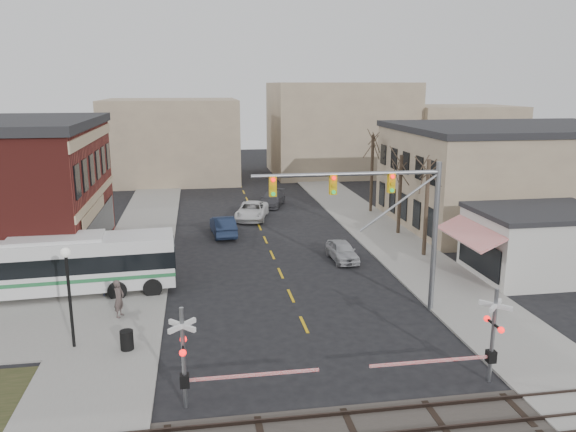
% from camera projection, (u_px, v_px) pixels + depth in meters
% --- Properties ---
extents(ground, '(160.00, 160.00, 0.00)m').
position_uv_depth(ground, '(312.00, 342.00, 26.35)').
color(ground, black).
rests_on(ground, ground).
extents(sidewalk_west, '(5.00, 60.00, 0.12)m').
position_uv_depth(sidewalk_west, '(142.00, 238.00, 44.07)').
color(sidewalk_west, gray).
rests_on(sidewalk_west, ground).
extents(sidewalk_east, '(5.00, 60.00, 0.12)m').
position_uv_depth(sidewalk_east, '(375.00, 228.00, 47.04)').
color(sidewalk_east, gray).
rests_on(sidewalk_east, ground).
extents(tan_building, '(20.30, 15.30, 8.50)m').
position_uv_depth(tan_building, '(517.00, 175.00, 48.03)').
color(tan_building, gray).
rests_on(tan_building, ground).
extents(awning_shop, '(9.74, 6.20, 4.30)m').
position_uv_depth(awning_shop, '(540.00, 243.00, 35.08)').
color(awning_shop, beige).
rests_on(awning_shop, ground).
extents(tree_east_a, '(0.28, 0.28, 6.75)m').
position_uv_depth(tree_east_a, '(426.00, 208.00, 38.72)').
color(tree_east_a, '#382B21').
rests_on(tree_east_a, sidewalk_east).
extents(tree_east_b, '(0.28, 0.28, 6.30)m').
position_uv_depth(tree_east_b, '(400.00, 194.00, 44.58)').
color(tree_east_b, '#382B21').
rests_on(tree_east_b, sidewalk_east).
extents(tree_east_c, '(0.28, 0.28, 7.20)m').
position_uv_depth(tree_east_c, '(372.00, 173.00, 52.20)').
color(tree_east_c, '#382B21').
rests_on(tree_east_c, sidewalk_east).
extents(transit_bus, '(13.10, 3.66, 3.33)m').
position_uv_depth(transit_bus, '(58.00, 264.00, 31.76)').
color(transit_bus, silver).
rests_on(transit_bus, ground).
extents(traffic_signal_mast, '(9.69, 0.30, 8.00)m').
position_uv_depth(traffic_signal_mast, '(387.00, 208.00, 28.40)').
color(traffic_signal_mast, gray).
rests_on(traffic_signal_mast, ground).
extents(rr_crossing_west, '(5.60, 1.36, 4.00)m').
position_uv_depth(rr_crossing_west, '(195.00, 358.00, 20.69)').
color(rr_crossing_west, gray).
rests_on(rr_crossing_west, ground).
extents(rr_crossing_east, '(5.60, 1.36, 4.00)m').
position_uv_depth(rr_crossing_east, '(483.00, 337.00, 22.41)').
color(rr_crossing_east, gray).
rests_on(rr_crossing_east, ground).
extents(street_lamp, '(0.44, 0.44, 4.71)m').
position_uv_depth(street_lamp, '(68.00, 277.00, 24.92)').
color(street_lamp, black).
rests_on(street_lamp, sidewalk_west).
extents(trash_bin, '(0.60, 0.60, 0.89)m').
position_uv_depth(trash_bin, '(127.00, 340.00, 25.32)').
color(trash_bin, black).
rests_on(trash_bin, sidewalk_west).
extents(car_a, '(1.74, 3.99, 1.34)m').
position_uv_depth(car_a, '(342.00, 251.00, 38.49)').
color(car_a, '#A6A7AB').
rests_on(car_a, ground).
extents(car_b, '(2.06, 4.93, 1.58)m').
position_uv_depth(car_b, '(223.00, 226.00, 44.82)').
color(car_b, '#172239').
rests_on(car_b, ground).
extents(car_c, '(3.72, 5.88, 1.51)m').
position_uv_depth(car_c, '(252.00, 211.00, 50.26)').
color(car_c, silver).
rests_on(car_c, ground).
extents(car_d, '(3.54, 5.31, 1.43)m').
position_uv_depth(car_d, '(272.00, 199.00, 55.66)').
color(car_d, '#3C3C41').
rests_on(car_d, ground).
extents(pedestrian_near, '(0.69, 0.84, 1.98)m').
position_uv_depth(pedestrian_near, '(119.00, 298.00, 28.78)').
color(pedestrian_near, '#534542').
rests_on(pedestrian_near, sidewalk_west).
extents(pedestrian_far, '(1.06, 1.01, 1.72)m').
position_uv_depth(pedestrian_far, '(109.00, 281.00, 31.75)').
color(pedestrian_far, '#2B314C').
rests_on(pedestrian_far, sidewalk_west).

